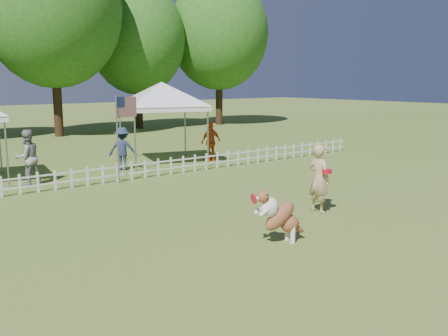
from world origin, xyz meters
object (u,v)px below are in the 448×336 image
handler (319,179)px  dog (281,216)px  frisbee_on_turf (295,223)px  spectator_a (27,158)px  spectator_c (211,142)px  canopy_tent_right (162,124)px  spectator_b (123,149)px  flag_pole (117,140)px

handler → dog: 2.67m
frisbee_on_turf → spectator_a: size_ratio=0.13×
spectator_a → spectator_c: size_ratio=1.09×
dog → canopy_tent_right: bearing=83.5°
canopy_tent_right → spectator_c: bearing=-6.6°
dog → spectator_b: (1.34, 9.40, 0.21)m
frisbee_on_turf → spectator_b: bearing=89.5°
handler → frisbee_on_turf: 1.45m
canopy_tent_right → spectator_a: canopy_tent_right is taller
dog → spectator_a: 9.09m
frisbee_on_turf → flag_pole: size_ratio=0.08×
handler → spectator_b: handler is taller
canopy_tent_right → flag_pole: bearing=-125.9°
frisbee_on_turf → flag_pole: 6.75m
frisbee_on_turf → spectator_a: spectator_a is taller
dog → flag_pole: 7.38m
handler → spectator_c: handler is taller
frisbee_on_turf → spectator_b: size_ratio=0.15×
handler → canopy_tent_right: 8.72m
frisbee_on_turf → spectator_b: 8.62m
canopy_tent_right → spectator_c: size_ratio=1.95×
handler → spectator_b: size_ratio=1.09×
dog → spectator_b: size_ratio=0.73×
canopy_tent_right → spectator_b: 2.09m
dog → frisbee_on_turf: (1.26, 0.81, -0.55)m
handler → dog: bearing=117.8°
handler → dog: (-2.40, -1.13, -0.28)m
canopy_tent_right → spectator_a: size_ratio=1.79×
frisbee_on_turf → spectator_c: spectator_c is taller
flag_pole → spectator_a: 2.80m
dog → spectator_c: (5.02, 9.05, 0.23)m
flag_pole → spectator_b: 2.46m
spectator_b → spectator_c: (3.69, -0.35, 0.02)m
canopy_tent_right → spectator_b: (-1.90, -0.39, -0.76)m
spectator_a → spectator_b: spectator_a is taller
handler → frisbee_on_turf: handler is taller
dog → spectator_a: size_ratio=0.65×
handler → flag_pole: 6.62m
dog → spectator_c: 10.35m
handler → spectator_c: size_ratio=1.07×
spectator_a → dog: bearing=91.8°
dog → canopy_tent_right: size_ratio=0.37×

